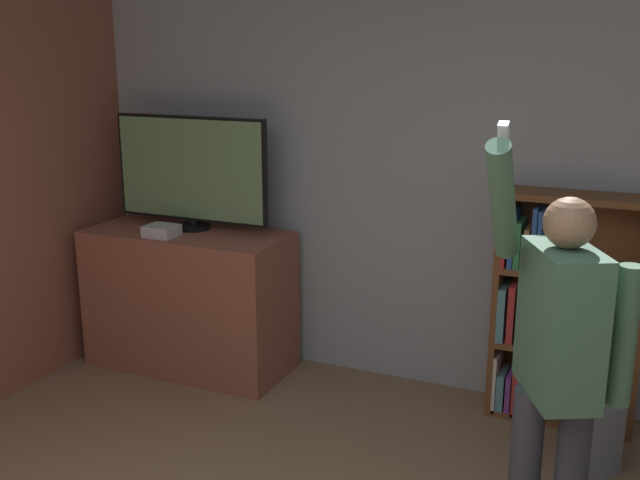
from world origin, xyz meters
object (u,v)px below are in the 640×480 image
(game_console, at_px, (162,231))
(bookshelf, at_px, (551,312))
(person, at_px, (557,358))
(television, at_px, (191,171))
(waste_bin, at_px, (595,433))

(game_console, distance_m, bookshelf, 2.43)
(bookshelf, height_order, person, person)
(television, bearing_deg, game_console, -106.97)
(game_console, bearing_deg, waste_bin, -1.47)
(game_console, xyz_separation_m, bookshelf, (2.37, 0.39, -0.33))
(television, relative_size, bookshelf, 0.82)
(television, height_order, bookshelf, television)
(game_console, xyz_separation_m, person, (2.55, -0.99, -0.02))
(television, distance_m, bookshelf, 2.40)
(television, height_order, waste_bin, television)
(person, bearing_deg, game_console, -137.93)
(television, xyz_separation_m, person, (2.47, -1.24, -0.37))
(game_console, height_order, bookshelf, bookshelf)
(television, bearing_deg, person, -26.70)
(bookshelf, xyz_separation_m, waste_bin, (0.31, -0.46, -0.46))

